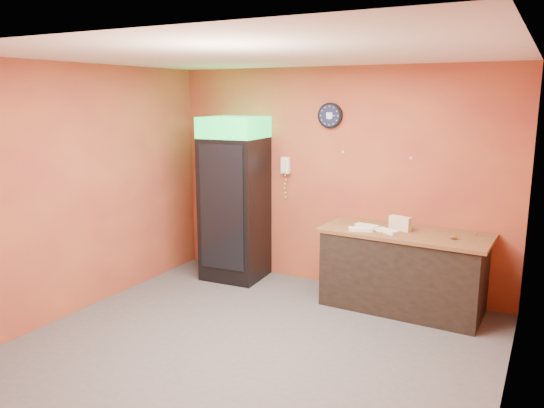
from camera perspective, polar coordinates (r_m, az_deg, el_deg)
The scene contains 15 objects.
floor at distance 5.49m, azimuth -1.52°, elevation -14.81°, with size 4.50×4.50×0.00m, color #47474C.
back_wall at distance 6.81m, azimuth 6.80°, elevation 2.70°, with size 4.50×0.02×2.80m, color #B26032.
left_wall at distance 6.43m, azimuth -19.28°, elevation 1.61°, with size 0.02×4.00×2.80m, color #B26032.
right_wall at distance 4.40m, azimuth 24.80°, elevation -3.22°, with size 0.02×4.00×2.80m, color #B26032.
ceiling at distance 4.93m, azimuth -1.70°, elevation 15.74°, with size 4.50×4.00×0.02m, color white.
beverage_cooler at distance 7.09m, azimuth -4.14°, elevation 0.33°, with size 0.81×0.82×2.17m.
prep_counter at distance 6.37m, azimuth 13.91°, elevation -7.07°, with size 1.77×0.79×0.88m, color black.
wall_clock at distance 6.73m, azimuth 6.27°, elevation 9.44°, with size 0.32×0.06×0.32m.
wall_phone at distance 7.02m, azimuth 1.45°, elevation 4.17°, with size 0.12×0.10×0.22m.
butcher_paper at distance 6.24m, azimuth 14.12°, elevation -3.04°, with size 1.88×0.83×0.04m, color brown.
sub_roll_stack at distance 6.25m, azimuth 13.63°, elevation -2.04°, with size 0.27×0.15×0.16m.
wrapped_sandwich_left at distance 6.14m, azimuth 9.51°, elevation -2.70°, with size 0.27×0.11×0.04m, color white.
wrapped_sandwich_mid at distance 6.12m, azimuth 12.27°, elevation -2.86°, with size 0.26×0.10×0.04m, color white.
wrapped_sandwich_right at distance 6.30m, azimuth 10.19°, elevation -2.36°, with size 0.27×0.11×0.04m, color white.
kitchen_tool at distance 6.30m, azimuth 14.18°, elevation -2.41°, with size 0.07×0.07×0.07m, color silver.
Camera 1 is at (2.45, -4.27, 2.44)m, focal length 35.00 mm.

